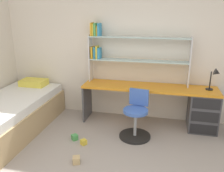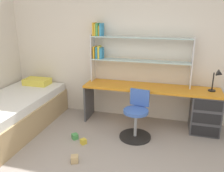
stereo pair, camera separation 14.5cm
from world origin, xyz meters
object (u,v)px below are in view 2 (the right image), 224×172
object	(u,v)px
desk	(187,106)
bookshelf_hutch	(127,49)
toy_block_natural_0	(75,159)
swivel_chair	(136,120)
bed_platform	(14,113)
desk_lamp	(218,77)
toy_block_yellow_1	(83,141)
toy_block_green_2	(75,136)

from	to	relation	value
desk	bookshelf_hutch	bearing A→B (deg)	172.21
bookshelf_hutch	toy_block_natural_0	world-z (taller)	bookshelf_hutch
swivel_chair	bed_platform	xyz separation A→B (m)	(-2.13, -0.25, -0.02)
desk	desk_lamp	size ratio (longest dim) A/B	6.17
desk	toy_block_yellow_1	size ratio (longest dim) A/B	28.73
bed_platform	desk_lamp	bearing A→B (deg)	12.92
bookshelf_hutch	swivel_chair	world-z (taller)	bookshelf_hutch
desk_lamp	toy_block_yellow_1	world-z (taller)	desk_lamp
bookshelf_hutch	swivel_chair	distance (m)	1.27
desk_lamp	bed_platform	size ratio (longest dim) A/B	0.18
swivel_chair	bed_platform	world-z (taller)	swivel_chair
toy_block_yellow_1	bookshelf_hutch	bearing A→B (deg)	68.42
desk_lamp	desk	bearing A→B (deg)	-179.13
bookshelf_hutch	bed_platform	xyz separation A→B (m)	(-1.82, -0.92, -1.06)
toy_block_natural_0	toy_block_green_2	xyz separation A→B (m)	(-0.25, 0.58, -0.01)
desk_lamp	toy_block_green_2	size ratio (longest dim) A/B	4.32
swivel_chair	bookshelf_hutch	bearing A→B (deg)	114.95
desk	toy_block_natural_0	xyz separation A→B (m)	(-1.49, -1.44, -0.37)
desk	bookshelf_hutch	distance (m)	1.45
desk_lamp	toy_block_green_2	world-z (taller)	desk_lamp
bed_platform	swivel_chair	bearing A→B (deg)	6.58
bed_platform	toy_block_green_2	size ratio (longest dim) A/B	23.63
desk_lamp	toy_block_green_2	xyz separation A→B (m)	(-2.17, -0.87, -0.93)
desk	swivel_chair	world-z (taller)	swivel_chair
swivel_chair	bed_platform	bearing A→B (deg)	-173.42
bookshelf_hutch	toy_block_yellow_1	size ratio (longest dim) A/B	21.91
toy_block_yellow_1	toy_block_green_2	xyz separation A→B (m)	(-0.19, 0.10, 0.00)
toy_block_yellow_1	bed_platform	bearing A→B (deg)	171.73
toy_block_natural_0	bookshelf_hutch	bearing A→B (deg)	76.66
bookshelf_hutch	swivel_chair	bearing A→B (deg)	-65.05
toy_block_natural_0	toy_block_green_2	distance (m)	0.63
bookshelf_hutch	desk_lamp	world-z (taller)	bookshelf_hutch
desk	toy_block_yellow_1	bearing A→B (deg)	-148.13
swivel_chair	toy_block_green_2	world-z (taller)	swivel_chair
bookshelf_hutch	toy_block_green_2	bearing A→B (deg)	-121.94
desk	toy_block_yellow_1	xyz separation A→B (m)	(-1.55, -0.96, -0.38)
swivel_chair	toy_block_green_2	distance (m)	1.04
toy_block_green_2	bookshelf_hutch	bearing A→B (deg)	58.06
desk_lamp	swivel_chair	distance (m)	1.49
toy_block_green_2	toy_block_natural_0	bearing A→B (deg)	-66.37
desk	swivel_chair	xyz separation A→B (m)	(-0.80, -0.52, -0.11)
desk	toy_block_natural_0	world-z (taller)	desk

